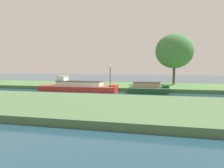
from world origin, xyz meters
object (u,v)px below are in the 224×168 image
at_px(red_barge, 78,86).
at_px(mooring_post_near, 98,84).
at_px(forest_narrowboat, 149,88).
at_px(willow_tree_left, 174,51).
at_px(lamp_post, 110,73).

bearing_deg(red_barge, mooring_post_near, 32.34).
distance_m(red_barge, forest_narrowboat, 8.27).
distance_m(forest_narrowboat, willow_tree_left, 9.37).
relative_size(forest_narrowboat, willow_tree_left, 0.61).
xyz_separation_m(red_barge, mooring_post_near, (2.07, 1.31, 0.21)).
xyz_separation_m(red_barge, willow_tree_left, (10.93, 7.80, 4.46)).
height_order(red_barge, mooring_post_near, red_barge).
xyz_separation_m(willow_tree_left, mooring_post_near, (-8.87, -6.49, -4.26)).
relative_size(willow_tree_left, mooring_post_near, 10.40).
bearing_deg(mooring_post_near, forest_narrowboat, -11.92).
bearing_deg(lamp_post, forest_narrowboat, -27.21).
xyz_separation_m(red_barge, forest_narrowboat, (8.27, -0.00, -0.01)).
bearing_deg(forest_narrowboat, red_barge, 180.00).
bearing_deg(mooring_post_near, red_barge, -147.66).
bearing_deg(forest_narrowboat, lamp_post, 152.79).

